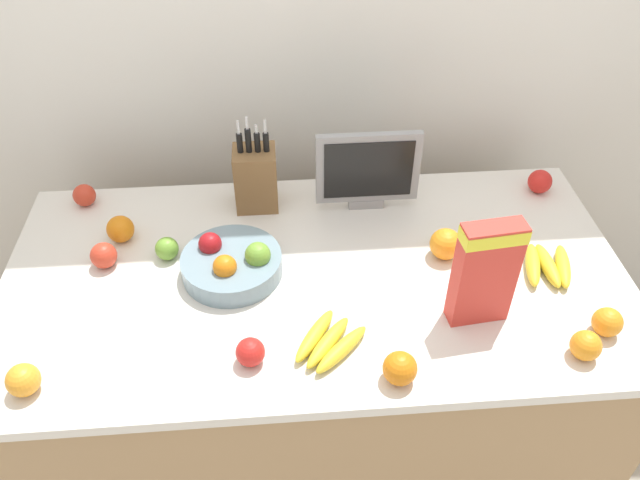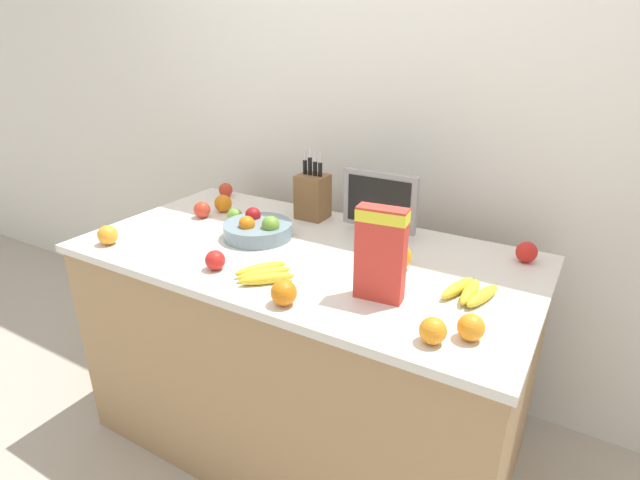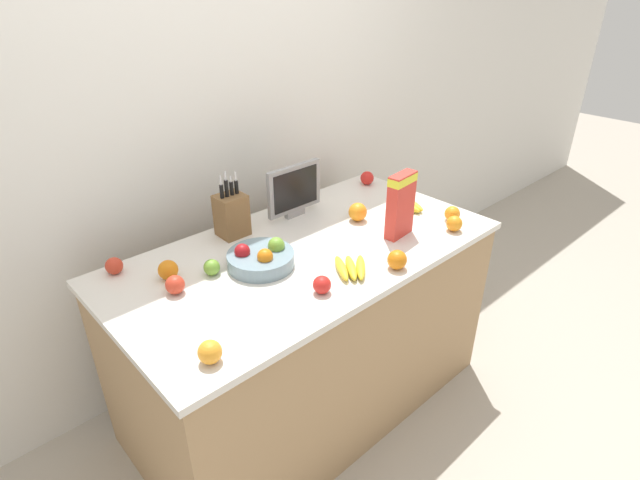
{
  "view_description": "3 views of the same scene",
  "coord_description": "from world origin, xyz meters",
  "px_view_note": "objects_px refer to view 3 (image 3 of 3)",
  "views": [
    {
      "loc": [
        -0.09,
        -1.24,
        2.1
      ],
      "look_at": [
        0.01,
        0.03,
        1.0
      ],
      "focal_mm": 35.0,
      "sensor_mm": 36.0,
      "label": 1
    },
    {
      "loc": [
        0.93,
        -1.46,
        1.67
      ],
      "look_at": [
        0.08,
        -0.01,
        0.96
      ],
      "focal_mm": 28.0,
      "sensor_mm": 36.0,
      "label": 2
    },
    {
      "loc": [
        -1.24,
        -1.43,
        1.98
      ],
      "look_at": [
        0.05,
        -0.04,
        0.94
      ],
      "focal_mm": 28.0,
      "sensor_mm": 36.0,
      "label": 3
    }
  ],
  "objects_px": {
    "banana_bunch_right": "(406,206)",
    "orange_back_center": "(210,352)",
    "small_monitor": "(294,190)",
    "apple_near_bananas": "(175,285)",
    "apple_rear": "(367,178)",
    "apple_front": "(114,266)",
    "banana_bunch_left": "(351,268)",
    "fruit_bowl": "(261,258)",
    "orange_mid_right": "(168,270)",
    "apple_rightmost": "(212,267)",
    "cereal_box": "(401,203)",
    "orange_front_right": "(358,212)",
    "orange_front_left": "(452,214)",
    "orange_front_center": "(454,224)",
    "knife_block": "(232,215)",
    "apple_middle": "(322,285)",
    "orange_by_cereal": "(397,260)"
  },
  "relations": [
    {
      "from": "small_monitor",
      "to": "apple_near_bananas",
      "type": "height_order",
      "value": "small_monitor"
    },
    {
      "from": "fruit_bowl",
      "to": "banana_bunch_left",
      "type": "relative_size",
      "value": 1.28
    },
    {
      "from": "apple_rightmost",
      "to": "orange_front_left",
      "type": "distance_m",
      "value": 1.17
    },
    {
      "from": "fruit_bowl",
      "to": "orange_front_center",
      "type": "xyz_separation_m",
      "value": [
        0.85,
        -0.36,
        0.0
      ]
    },
    {
      "from": "cereal_box",
      "to": "orange_back_center",
      "type": "xyz_separation_m",
      "value": [
        -1.08,
        -0.14,
        -0.12
      ]
    },
    {
      "from": "small_monitor",
      "to": "banana_bunch_left",
      "type": "xyz_separation_m",
      "value": [
        -0.17,
        -0.55,
        -0.12
      ]
    },
    {
      "from": "banana_bunch_left",
      "to": "apple_front",
      "type": "xyz_separation_m",
      "value": [
        -0.7,
        0.63,
        0.02
      ]
    },
    {
      "from": "banana_bunch_left",
      "to": "orange_back_center",
      "type": "distance_m",
      "value": 0.7
    },
    {
      "from": "apple_front",
      "to": "apple_rightmost",
      "type": "bearing_deg",
      "value": -43.85
    },
    {
      "from": "orange_front_right",
      "to": "banana_bunch_left",
      "type": "bearing_deg",
      "value": -139.57
    },
    {
      "from": "small_monitor",
      "to": "apple_near_bananas",
      "type": "distance_m",
      "value": 0.8
    },
    {
      "from": "fruit_bowl",
      "to": "banana_bunch_right",
      "type": "height_order",
      "value": "fruit_bowl"
    },
    {
      "from": "cereal_box",
      "to": "fruit_bowl",
      "type": "distance_m",
      "value": 0.67
    },
    {
      "from": "apple_rear",
      "to": "apple_rightmost",
      "type": "distance_m",
      "value": 1.18
    },
    {
      "from": "banana_bunch_right",
      "to": "fruit_bowl",
      "type": "bearing_deg",
      "value": 176.07
    },
    {
      "from": "small_monitor",
      "to": "banana_bunch_left",
      "type": "height_order",
      "value": "small_monitor"
    },
    {
      "from": "orange_front_left",
      "to": "fruit_bowl",
      "type": "bearing_deg",
      "value": 162.73
    },
    {
      "from": "banana_bunch_right",
      "to": "orange_back_center",
      "type": "xyz_separation_m",
      "value": [
        -1.33,
        -0.29,
        0.02
      ]
    },
    {
      "from": "fruit_bowl",
      "to": "apple_rear",
      "type": "distance_m",
      "value": 1.02
    },
    {
      "from": "orange_by_cereal",
      "to": "banana_bunch_left",
      "type": "bearing_deg",
      "value": 145.31
    },
    {
      "from": "apple_rightmost",
      "to": "orange_mid_right",
      "type": "distance_m",
      "value": 0.17
    },
    {
      "from": "fruit_bowl",
      "to": "orange_by_cereal",
      "type": "height_order",
      "value": "fruit_bowl"
    },
    {
      "from": "banana_bunch_left",
      "to": "apple_middle",
      "type": "height_order",
      "value": "apple_middle"
    },
    {
      "from": "apple_front",
      "to": "apple_middle",
      "type": "height_order",
      "value": "apple_middle"
    },
    {
      "from": "small_monitor",
      "to": "fruit_bowl",
      "type": "distance_m",
      "value": 0.5
    },
    {
      "from": "knife_block",
      "to": "apple_middle",
      "type": "xyz_separation_m",
      "value": [
        -0.02,
        -0.62,
        -0.07
      ]
    },
    {
      "from": "banana_bunch_right",
      "to": "small_monitor",
      "type": "bearing_deg",
      "value": 144.64
    },
    {
      "from": "banana_bunch_left",
      "to": "orange_mid_right",
      "type": "xyz_separation_m",
      "value": [
        -0.56,
        0.45,
        0.02
      ]
    },
    {
      "from": "small_monitor",
      "to": "cereal_box",
      "type": "distance_m",
      "value": 0.52
    },
    {
      "from": "cereal_box",
      "to": "apple_near_bananas",
      "type": "distance_m",
      "value": 1.02
    },
    {
      "from": "fruit_bowl",
      "to": "banana_bunch_left",
      "type": "height_order",
      "value": "fruit_bowl"
    },
    {
      "from": "apple_rear",
      "to": "apple_near_bananas",
      "type": "relative_size",
      "value": 1.04
    },
    {
      "from": "small_monitor",
      "to": "orange_mid_right",
      "type": "bearing_deg",
      "value": -172.3
    },
    {
      "from": "small_monitor",
      "to": "apple_middle",
      "type": "relative_size",
      "value": 4.43
    },
    {
      "from": "cereal_box",
      "to": "orange_front_center",
      "type": "relative_size",
      "value": 4.03
    },
    {
      "from": "knife_block",
      "to": "orange_back_center",
      "type": "bearing_deg",
      "value": -128.59
    },
    {
      "from": "cereal_box",
      "to": "banana_bunch_right",
      "type": "distance_m",
      "value": 0.32
    },
    {
      "from": "cereal_box",
      "to": "fruit_bowl",
      "type": "bearing_deg",
      "value": 155.24
    },
    {
      "from": "apple_middle",
      "to": "apple_near_bananas",
      "type": "bearing_deg",
      "value": 137.59
    },
    {
      "from": "small_monitor",
      "to": "orange_front_left",
      "type": "distance_m",
      "value": 0.77
    },
    {
      "from": "apple_near_bananas",
      "to": "orange_mid_right",
      "type": "xyz_separation_m",
      "value": [
        0.03,
        0.11,
        0.0
      ]
    },
    {
      "from": "apple_rear",
      "to": "apple_front",
      "type": "height_order",
      "value": "apple_rear"
    },
    {
      "from": "banana_bunch_left",
      "to": "orange_front_left",
      "type": "relative_size",
      "value": 2.89
    },
    {
      "from": "small_monitor",
      "to": "banana_bunch_left",
      "type": "distance_m",
      "value": 0.59
    },
    {
      "from": "banana_bunch_left",
      "to": "orange_back_center",
      "type": "bearing_deg",
      "value": -174.22
    },
    {
      "from": "fruit_bowl",
      "to": "apple_near_bananas",
      "type": "bearing_deg",
      "value": 170.43
    },
    {
      "from": "apple_rightmost",
      "to": "orange_front_left",
      "type": "relative_size",
      "value": 0.89
    },
    {
      "from": "knife_block",
      "to": "apple_rightmost",
      "type": "distance_m",
      "value": 0.35
    },
    {
      "from": "knife_block",
      "to": "banana_bunch_right",
      "type": "relative_size",
      "value": 1.64
    },
    {
      "from": "banana_bunch_right",
      "to": "orange_front_center",
      "type": "bearing_deg",
      "value": -93.8
    }
  ]
}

